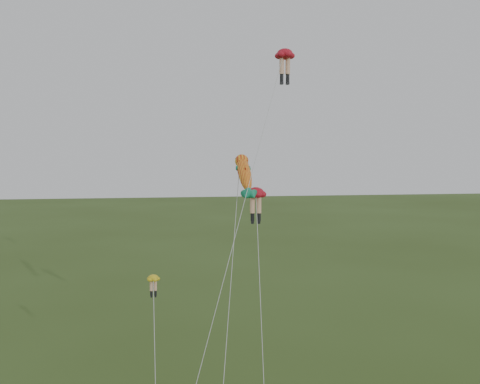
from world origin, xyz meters
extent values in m
ellipsoid|color=#B11220|center=(5.64, 8.66, 21.85)|extent=(1.49, 1.49, 0.68)
cylinder|color=#F3B38F|center=(5.43, 8.64, 21.05)|extent=(0.30, 0.30, 1.04)
cylinder|color=black|center=(5.43, 8.64, 20.27)|extent=(0.24, 0.24, 0.52)
cube|color=black|center=(5.43, 8.64, 19.94)|extent=(0.20, 0.32, 0.15)
cylinder|color=#F3B38F|center=(5.84, 8.68, 21.05)|extent=(0.30, 0.30, 1.04)
cylinder|color=black|center=(5.84, 8.68, 20.27)|extent=(0.24, 0.24, 0.52)
cube|color=black|center=(5.84, 8.68, 19.94)|extent=(0.20, 0.32, 0.15)
cylinder|color=silver|center=(1.83, 3.68, 11.20)|extent=(7.65, 10.00, 21.98)
ellipsoid|color=#B11220|center=(3.48, 7.21, 12.87)|extent=(1.54, 1.54, 0.68)
cylinder|color=#F3B38F|center=(3.27, 7.24, 12.07)|extent=(0.30, 0.30, 1.04)
cylinder|color=black|center=(3.27, 7.24, 11.29)|extent=(0.24, 0.24, 0.52)
cube|color=black|center=(3.27, 7.24, 10.95)|extent=(0.21, 0.32, 0.15)
cylinder|color=#F3B38F|center=(3.68, 7.18, 12.07)|extent=(0.30, 0.30, 1.04)
cylinder|color=black|center=(3.68, 7.18, 11.29)|extent=(0.24, 0.24, 0.52)
cube|color=black|center=(3.68, 7.18, 10.95)|extent=(0.21, 0.32, 0.15)
cylinder|color=silver|center=(2.88, 1.99, 6.71)|extent=(1.22, 10.47, 13.00)
ellipsoid|color=gold|center=(-2.97, 4.40, 8.25)|extent=(0.84, 0.84, 0.39)
cylinder|color=#F3B38F|center=(-3.08, 4.39, 7.79)|extent=(0.17, 0.17, 0.59)
cylinder|color=black|center=(-3.08, 4.39, 7.35)|extent=(0.13, 0.13, 0.29)
cube|color=black|center=(-3.08, 4.39, 7.16)|extent=(0.11, 0.18, 0.09)
cylinder|color=#F3B38F|center=(-2.85, 4.41, 7.79)|extent=(0.17, 0.17, 0.59)
cylinder|color=black|center=(-2.85, 4.41, 7.35)|extent=(0.13, 0.13, 0.29)
cube|color=black|center=(-2.85, 4.41, 7.16)|extent=(0.11, 0.18, 0.09)
cylinder|color=silver|center=(-2.84, 0.55, 4.33)|extent=(0.28, 7.73, 8.23)
ellipsoid|color=#FFA920|center=(2.62, 6.42, 14.20)|extent=(1.05, 3.17, 2.80)
sphere|color=#FFA920|center=(2.62, 6.42, 14.20)|extent=(0.96, 1.31, 1.27)
cone|color=#148660|center=(2.62, 6.42, 14.20)|extent=(0.75, 1.21, 1.22)
cone|color=#148660|center=(2.62, 6.42, 14.20)|extent=(0.75, 1.21, 1.22)
cone|color=#148660|center=(2.62, 6.42, 14.20)|extent=(0.43, 0.68, 0.68)
cone|color=#148660|center=(2.62, 6.42, 14.20)|extent=(0.43, 0.68, 0.68)
cone|color=#B62B13|center=(2.62, 6.42, 14.20)|extent=(0.47, 0.68, 0.67)
cylinder|color=silver|center=(1.37, 2.51, 7.21)|extent=(2.52, 7.86, 14.00)
camera|label=1|loc=(-2.27, -26.15, 15.58)|focal=40.00mm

